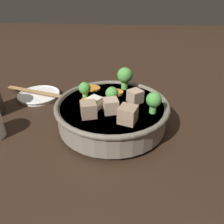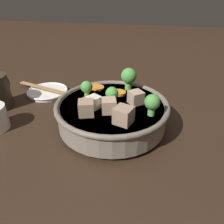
{
  "view_description": "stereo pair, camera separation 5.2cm",
  "coord_description": "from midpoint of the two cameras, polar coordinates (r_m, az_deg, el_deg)",
  "views": [
    {
      "loc": [
        -0.45,
        -0.04,
        0.31
      ],
      "look_at": [
        0.0,
        0.0,
        0.04
      ],
      "focal_mm": 35.0,
      "sensor_mm": 36.0,
      "label": 1
    },
    {
      "loc": [
        -0.44,
        -0.09,
        0.31
      ],
      "look_at": [
        0.0,
        0.0,
        0.04
      ],
      "focal_mm": 35.0,
      "sensor_mm": 36.0,
      "label": 2
    }
  ],
  "objects": [
    {
      "name": "stirfry_bowl",
      "position": [
        0.52,
        -2.81,
        0.2
      ],
      "size": [
        0.27,
        0.27,
        0.12
      ],
      "color": "slate",
      "rests_on": "ground_plane"
    },
    {
      "name": "chopsticks_pair",
      "position": [
        0.72,
        -20.65,
        4.77
      ],
      "size": [
        0.08,
        0.22,
        0.01
      ],
      "color": "olive",
      "rests_on": "side_saucer"
    },
    {
      "name": "ground_plane",
      "position": [
        0.54,
        -2.75,
        -3.86
      ],
      "size": [
        3.0,
        3.0,
        0.0
      ],
      "primitive_type": "plane",
      "color": "black"
    },
    {
      "name": "side_saucer",
      "position": [
        0.72,
        -20.51,
        4.09
      ],
      "size": [
        0.13,
        0.13,
        0.01
      ],
      "color": "white",
      "rests_on": "ground_plane"
    }
  ]
}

